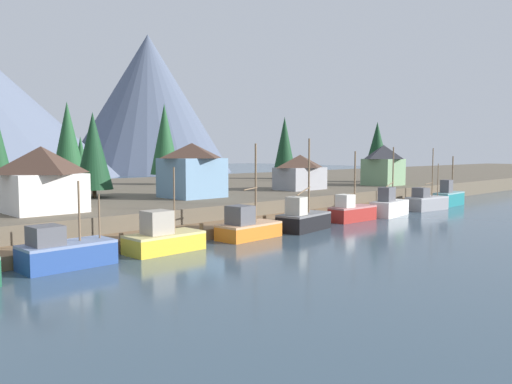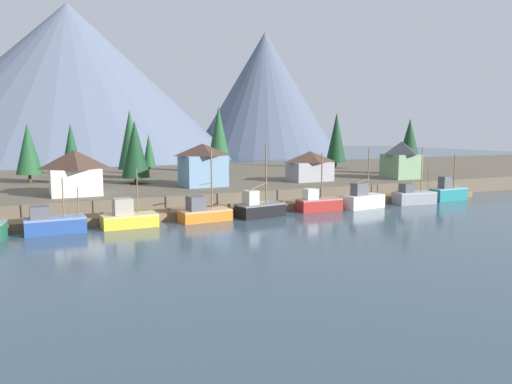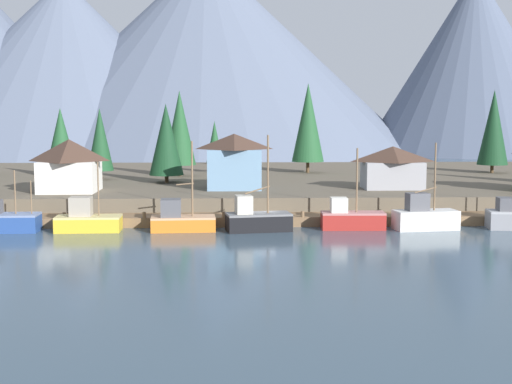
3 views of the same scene
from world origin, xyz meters
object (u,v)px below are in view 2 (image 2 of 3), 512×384
Objects in this scene: fishing_boat_orange at (203,212)px; fishing_boat_white at (363,199)px; house_grey at (310,166)px; conifer_mid_right at (28,149)px; fishing_boat_black at (259,208)px; fishing_boat_blue at (53,223)px; conifer_centre at (336,138)px; fishing_boat_grey at (413,197)px; conifer_back_right at (135,149)px; conifer_near_right at (130,140)px; house_green at (401,160)px; conifer_far_right at (219,135)px; fishing_boat_yellow at (128,218)px; fishing_boat_red at (318,203)px; conifer_mid_left at (149,151)px; house_white at (75,172)px; house_blue at (203,164)px; conifer_far_left at (71,150)px; conifer_back_left at (409,142)px; fishing_boat_teal at (448,193)px.

fishing_boat_white is (24.14, -0.07, 0.16)m from fishing_boat_orange.
house_grey is 0.75× the size of conifer_mid_right.
fishing_boat_black reaches higher than fishing_boat_orange.
fishing_boat_blue is 72.45m from conifer_centre.
fishing_boat_grey is 44.40m from conifer_back_right.
conifer_near_right is (-9.79, 33.32, 8.27)m from fishing_boat_black.
conifer_far_right is at bearing 132.87° from house_green.
fishing_boat_grey is (42.73, -0.15, -0.01)m from fishing_boat_yellow.
fishing_boat_orange is 0.90× the size of conifer_mid_right.
fishing_boat_blue is at bearing -178.07° from fishing_boat_red.
fishing_boat_yellow is 0.86× the size of conifer_mid_left.
house_white is at bearing 138.31° from fishing_boat_black.
house_green is 0.68× the size of conifer_mid_right.
house_blue is at bearing -83.18° from conifer_mid_left.
fishing_boat_yellow is at bearing -106.39° from conifer_mid_left.
house_green is at bearing 12.17° from fishing_boat_orange.
fishing_boat_yellow is 0.72× the size of fishing_boat_black.
conifer_far_left reaches higher than house_grey.
conifer_back_left reaches higher than fishing_boat_black.
conifer_far_right is at bearing 67.25° from fishing_boat_black.
conifer_back_right is at bearing -96.53° from conifer_near_right.
house_white is 55.01m from house_green.
fishing_boat_black is at bearing -156.40° from conifer_back_left.
conifer_centre is at bearing 54.23° from fishing_boat_red.
fishing_boat_blue is at bearing -145.53° from house_blue.
house_blue is (5.35, 15.60, 4.76)m from fishing_boat_orange.
conifer_mid_left is at bearing 87.76° from fishing_boat_black.
conifer_mid_right is (-35.96, 31.82, 6.98)m from fishing_boat_red.
fishing_boat_yellow is 0.93× the size of house_grey.
fishing_boat_black is at bearing -160.39° from house_green.
conifer_centre is at bearing 32.76° from fishing_boat_yellow.
conifer_mid_right is at bearing 139.93° from fishing_boat_red.
house_green is at bearing 9.69° from fishing_boat_blue.
fishing_boat_red is 0.83× the size of conifer_far_left.
conifer_back_left is (24.20, 2.71, 3.77)m from house_grey.
fishing_boat_blue is 0.52× the size of conifer_near_right.
house_white is 0.86× the size of conifer_mid_left.
conifer_centre is (20.34, 22.07, 4.31)m from house_grey.
fishing_boat_grey is 1.16× the size of fishing_boat_teal.
fishing_boat_orange is 34.10m from conifer_near_right.
fishing_boat_white is 43.10m from conifer_centre.
fishing_boat_orange is 43.28m from house_green.
fishing_boat_orange is at bearing -65.43° from conifer_far_left.
conifer_back_right reaches higher than fishing_boat_teal.
conifer_far_right is at bearing 39.91° from house_white.
house_green is 17.38m from house_grey.
fishing_boat_black is 1.39× the size of house_white.
house_green reaches higher than fishing_boat_white.
conifer_mid_right is 0.78× the size of conifer_centre.
fishing_boat_grey is 32.65m from house_blue.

